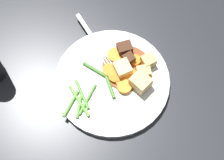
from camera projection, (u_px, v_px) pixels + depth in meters
name	position (u px, v px, depth m)	size (l,w,h in m)	color
ground_plane	(112.00, 83.00, 0.77)	(3.00, 3.00, 0.00)	#26282D
dinner_plate	(112.00, 81.00, 0.76)	(0.26, 0.26, 0.02)	white
stew_sauce	(128.00, 69.00, 0.76)	(0.11, 0.11, 0.00)	brown
carrot_slice_0	(131.00, 75.00, 0.75)	(0.03, 0.03, 0.01)	orange
carrot_slice_1	(135.00, 60.00, 0.77)	(0.03, 0.03, 0.01)	orange
carrot_slice_2	(146.00, 78.00, 0.75)	(0.03, 0.03, 0.01)	orange
carrot_slice_3	(122.00, 80.00, 0.75)	(0.03, 0.03, 0.01)	orange
carrot_slice_4	(115.00, 77.00, 0.75)	(0.03, 0.03, 0.01)	orange
carrot_slice_5	(115.00, 55.00, 0.77)	(0.03, 0.03, 0.01)	orange
carrot_slice_6	(124.00, 87.00, 0.74)	(0.03, 0.03, 0.01)	orange
carrot_slice_7	(109.00, 70.00, 0.76)	(0.03, 0.03, 0.01)	orange
potato_chunk_0	(140.00, 82.00, 0.73)	(0.04, 0.04, 0.03)	#E5CC7A
potato_chunk_1	(143.00, 72.00, 0.75)	(0.03, 0.02, 0.02)	#DBBC6B
potato_chunk_2	(124.00, 70.00, 0.75)	(0.03, 0.03, 0.03)	#EAD68C
potato_chunk_3	(148.00, 61.00, 0.76)	(0.03, 0.03, 0.03)	#DBBC6B
meat_chunk_0	(129.00, 59.00, 0.76)	(0.02, 0.02, 0.02)	#4C2B19
meat_chunk_1	(124.00, 49.00, 0.77)	(0.03, 0.03, 0.03)	#4C2B19
green_bean_0	(79.00, 101.00, 0.73)	(0.01, 0.01, 0.08)	#66AD42
green_bean_1	(71.00, 104.00, 0.73)	(0.01, 0.01, 0.06)	#66AD42
green_bean_2	(82.00, 94.00, 0.74)	(0.01, 0.01, 0.07)	#599E38
green_bean_3	(94.00, 69.00, 0.76)	(0.01, 0.01, 0.06)	#4C8E33
green_bean_4	(80.00, 108.00, 0.72)	(0.01, 0.01, 0.05)	#66AD42
green_bean_5	(110.00, 87.00, 0.74)	(0.01, 0.01, 0.05)	#4C8E33
green_bean_6	(87.00, 99.00, 0.73)	(0.01, 0.01, 0.08)	#599E38
fork	(97.00, 44.00, 0.79)	(0.05, 0.18, 0.00)	silver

